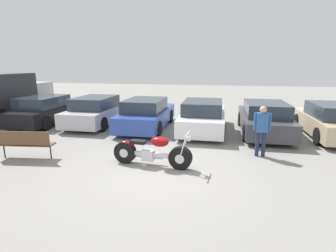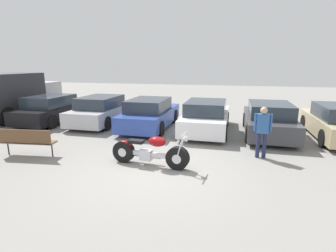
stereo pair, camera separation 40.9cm
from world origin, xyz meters
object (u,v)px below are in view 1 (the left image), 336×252
at_px(motorcycle, 151,152).
at_px(park_bench, 24,142).
at_px(parked_car_champagne, 331,121).
at_px(parked_car_silver, 98,111).
at_px(parked_car_white, 203,117).
at_px(parked_car_dark_grey, 264,119).
at_px(parked_car_black, 46,110).
at_px(person_standing, 262,127).
at_px(parked_car_blue, 146,114).

relative_size(motorcycle, park_bench, 1.34).
bearing_deg(parked_car_champagne, parked_car_silver, 178.14).
bearing_deg(parked_car_white, parked_car_dark_grey, 0.44).
relative_size(parked_car_black, person_standing, 2.69).
bearing_deg(parked_car_blue, motorcycle, -72.62).
bearing_deg(parked_car_champagne, parked_car_blue, -179.94).
bearing_deg(park_bench, parked_car_black, 118.69).
height_order(parked_car_white, park_bench, parked_car_white).
distance_m(motorcycle, park_bench, 3.90).
xyz_separation_m(motorcycle, parked_car_black, (-6.39, 4.35, 0.22)).
bearing_deg(parked_car_blue, parked_car_dark_grey, -0.27).
distance_m(motorcycle, parked_car_silver, 6.07).
relative_size(parked_car_blue, parked_car_champagne, 1.00).
xyz_separation_m(parked_car_dark_grey, person_standing, (-0.53, -2.88, 0.30)).
bearing_deg(motorcycle, parked_car_champagne, 35.00).
relative_size(motorcycle, parked_car_champagne, 0.54).
xyz_separation_m(parked_car_black, parked_car_champagne, (12.59, -0.01, 0.00)).
xyz_separation_m(parked_car_black, parked_car_white, (7.55, -0.07, 0.00)).
height_order(parked_car_black, parked_car_blue, same).
distance_m(parked_car_blue, parked_car_dark_grey, 5.04).
height_order(parked_car_silver, parked_car_dark_grey, same).
height_order(motorcycle, parked_car_champagne, parked_car_champagne).
bearing_deg(parked_car_dark_grey, motorcycle, -130.51).
bearing_deg(parked_car_white, parked_car_champagne, 0.58).
bearing_deg(parked_car_dark_grey, parked_car_champagne, 0.73).
relative_size(motorcycle, person_standing, 1.46).
height_order(parked_car_blue, parked_car_white, same).
height_order(parked_car_dark_grey, park_bench, parked_car_dark_grey).
height_order(parked_car_silver, person_standing, person_standing).
xyz_separation_m(parked_car_black, person_standing, (9.54, -2.93, 0.30)).
distance_m(parked_car_white, park_bench, 6.77).
distance_m(parked_car_blue, park_bench, 5.20).
distance_m(parked_car_blue, person_standing, 5.37).
relative_size(motorcycle, parked_car_blue, 0.54).
distance_m(parked_car_silver, parked_car_white, 5.05).
relative_size(motorcycle, parked_car_white, 0.54).
relative_size(parked_car_champagne, park_bench, 2.47).
xyz_separation_m(parked_car_champagne, park_bench, (-10.09, -4.55, -0.09)).
bearing_deg(parked_car_white, person_standing, -55.23).
bearing_deg(parked_car_black, parked_car_silver, 7.09).
xyz_separation_m(park_bench, person_standing, (7.04, 1.64, 0.39)).
height_order(motorcycle, person_standing, person_standing).
height_order(motorcycle, park_bench, motorcycle).
distance_m(motorcycle, person_standing, 3.50).
xyz_separation_m(motorcycle, parked_car_dark_grey, (3.68, 4.31, 0.22)).
distance_m(parked_car_blue, parked_car_white, 2.52).
distance_m(parked_car_champagne, person_standing, 4.23).
xyz_separation_m(motorcycle, parked_car_white, (1.16, 4.29, 0.22)).
bearing_deg(parked_car_blue, parked_car_champagne, 0.06).
bearing_deg(parked_car_champagne, parked_car_dark_grey, -179.27).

